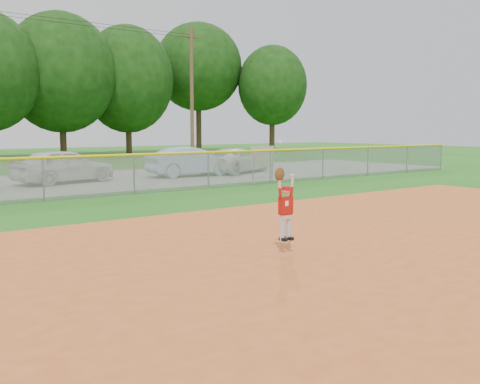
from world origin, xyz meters
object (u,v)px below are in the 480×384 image
car_white_a (64,166)px  car_white_b (236,160)px  ballplayer (285,204)px  car_blue (191,162)px  sponsor_sign (263,158)px

car_white_a → car_white_b: bearing=-103.7°
car_white_a → ballplayer: bearing=163.0°
car_blue → car_white_b: car_blue is taller
sponsor_sign → ballplayer: (-9.43, -12.22, -0.07)m
car_white_a → car_white_b: size_ratio=0.94×
car_blue → car_white_b: (3.11, 0.35, -0.07)m
car_white_a → sponsor_sign: 9.22m
car_white_b → sponsor_sign: (-1.21, -3.83, 0.37)m
car_blue → ballplayer: 17.42m
car_white_a → ballplayer: ballplayer is taller
ballplayer → car_white_b: bearing=56.5°
car_white_a → ballplayer: (-1.10, -16.17, 0.20)m
car_blue → car_white_a: bearing=90.9°
car_white_a → sponsor_sign: size_ratio=2.57×
ballplayer → sponsor_sign: bearing=52.4°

